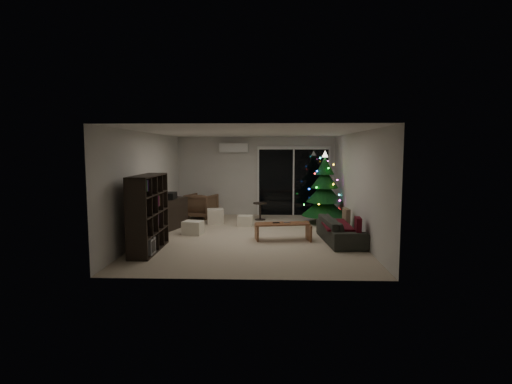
# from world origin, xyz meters

# --- Properties ---
(room) EXTENTS (6.50, 7.51, 2.60)m
(room) POSITION_xyz_m (0.46, 1.49, 1.02)
(room) COLOR beige
(room) RESTS_ON ground
(bookshelf) EXTENTS (0.90, 1.62, 1.58)m
(bookshelf) POSITION_xyz_m (-2.25, -1.48, 0.79)
(bookshelf) COLOR black
(bookshelf) RESTS_ON floor
(media_cabinet) EXTENTS (0.85, 1.37, 0.80)m
(media_cabinet) POSITION_xyz_m (-2.25, 0.83, 0.40)
(media_cabinet) COLOR black
(media_cabinet) RESTS_ON floor
(stereo) EXTENTS (0.41, 0.48, 0.17)m
(stereo) POSITION_xyz_m (-2.25, 0.83, 0.89)
(stereo) COLOR black
(stereo) RESTS_ON media_cabinet
(armchair) EXTENTS (1.02, 1.03, 0.75)m
(armchair) POSITION_xyz_m (-1.66, 2.60, 0.37)
(armchair) COLOR brown
(armchair) RESTS_ON floor
(ottoman) EXTENTS (0.53, 0.53, 0.41)m
(ottoman) POSITION_xyz_m (-1.11, 1.69, 0.20)
(ottoman) COLOR #FDECC7
(ottoman) RESTS_ON floor
(cardboard_box_a) EXTENTS (0.53, 0.45, 0.33)m
(cardboard_box_a) POSITION_xyz_m (-1.46, 0.16, 0.17)
(cardboard_box_a) COLOR silver
(cardboard_box_a) RESTS_ON floor
(cardboard_box_b) EXTENTS (0.43, 0.33, 0.29)m
(cardboard_box_b) POSITION_xyz_m (-0.23, 1.30, 0.14)
(cardboard_box_b) COLOR silver
(cardboard_box_b) RESTS_ON floor
(side_table) EXTENTS (0.45, 0.45, 0.52)m
(side_table) POSITION_xyz_m (0.16, 2.28, 0.26)
(side_table) COLOR black
(side_table) RESTS_ON floor
(floor_lamp) EXTENTS (0.25, 0.25, 1.58)m
(floor_lamp) POSITION_xyz_m (-1.41, 3.35, 0.79)
(floor_lamp) COLOR black
(floor_lamp) RESTS_ON floor
(sofa) EXTENTS (0.88, 1.92, 0.55)m
(sofa) POSITION_xyz_m (2.05, -0.52, 0.27)
(sofa) COLOR #343732
(sofa) RESTS_ON floor
(sofa_throw) EXTENTS (0.58, 1.35, 0.04)m
(sofa_throw) POSITION_xyz_m (1.95, -0.52, 0.40)
(sofa_throw) COLOR #440F17
(sofa_throw) RESTS_ON sofa
(cushion_a) EXTENTS (0.14, 0.37, 0.36)m
(cushion_a) POSITION_xyz_m (2.30, 0.13, 0.49)
(cushion_a) COLOR tan
(cushion_a) RESTS_ON sofa
(cushion_b) EXTENTS (0.13, 0.37, 0.36)m
(cushion_b) POSITION_xyz_m (2.30, -1.17, 0.49)
(cushion_b) COLOR #440F17
(cushion_b) RESTS_ON sofa
(coffee_table) EXTENTS (1.32, 0.65, 0.40)m
(coffee_table) POSITION_xyz_m (0.74, -0.39, 0.20)
(coffee_table) COLOR #965931
(coffee_table) RESTS_ON floor
(remote_a) EXTENTS (0.16, 0.05, 0.02)m
(remote_a) POSITION_xyz_m (0.59, -0.39, 0.41)
(remote_a) COLOR black
(remote_a) RESTS_ON coffee_table
(remote_b) EXTENTS (0.15, 0.09, 0.02)m
(remote_b) POSITION_xyz_m (0.84, -0.34, 0.41)
(remote_b) COLOR slate
(remote_b) RESTS_ON coffee_table
(christmas_tree) EXTENTS (1.51, 1.51, 2.06)m
(christmas_tree) POSITION_xyz_m (1.99, 1.75, 1.03)
(christmas_tree) COLOR #123F18
(christmas_tree) RESTS_ON floor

